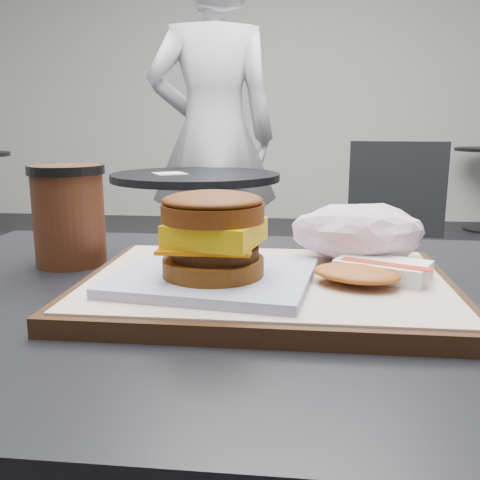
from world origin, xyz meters
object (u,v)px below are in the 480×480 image
object	(u,v)px
hash_brown	(371,271)
crumpled_wrapper	(358,232)
customer_table	(226,448)
neighbor_chair	(365,228)
breakfast_sandwich	(214,245)
serving_tray	(267,286)
neighbor_table	(196,221)
coffee_cup	(69,211)
patron	(213,137)

from	to	relation	value
hash_brown	crumpled_wrapper	world-z (taller)	crumpled_wrapper
hash_brown	customer_table	bearing A→B (deg)	176.79
neighbor_chair	breakfast_sandwich	bearing A→B (deg)	-101.69
serving_tray	breakfast_sandwich	world-z (taller)	breakfast_sandwich
hash_brown	neighbor_table	distance (m)	1.75
coffee_cup	neighbor_chair	xyz separation A→B (m)	(0.58, 1.67, -0.33)
serving_tray	crumpled_wrapper	xyz separation A→B (m)	(0.10, 0.08, 0.04)
customer_table	hash_brown	world-z (taller)	hash_brown
crumpled_wrapper	patron	xyz separation A→B (m)	(-0.50, 2.07, 0.06)
coffee_cup	patron	distance (m)	2.05
serving_tray	hash_brown	world-z (taller)	hash_brown
coffee_cup	serving_tray	bearing A→B (deg)	-21.90
neighbor_chair	coffee_cup	bearing A→B (deg)	-109.12
coffee_cup	neighbor_table	xyz separation A→B (m)	(-0.14, 1.55, -0.29)
serving_tray	hash_brown	size ratio (longest dim) A/B	2.84
crumpled_wrapper	neighbor_table	xyz separation A→B (m)	(-0.50, 1.57, -0.27)
coffee_cup	neighbor_chair	size ratio (longest dim) A/B	0.14
coffee_cup	neighbor_chair	bearing A→B (deg)	70.88
breakfast_sandwich	coffee_cup	world-z (taller)	coffee_cup
breakfast_sandwich	customer_table	bearing A→B (deg)	80.64
customer_table	neighbor_table	world-z (taller)	customer_table
serving_tray	neighbor_table	size ratio (longest dim) A/B	0.51
crumpled_wrapper	breakfast_sandwich	bearing A→B (deg)	-143.96
neighbor_table	crumpled_wrapper	bearing A→B (deg)	-72.53
neighbor_table	patron	bearing A→B (deg)	90.34
coffee_cup	patron	world-z (taller)	patron
customer_table	coffee_cup	size ratio (longest dim) A/B	6.35
hash_brown	neighbor_chair	distance (m)	1.81
neighbor_chair	patron	xyz separation A→B (m)	(-0.72, 0.38, 0.38)
breakfast_sandwich	coffee_cup	distance (m)	0.25
serving_tray	patron	size ratio (longest dim) A/B	0.21
customer_table	crumpled_wrapper	distance (m)	0.29
patron	breakfast_sandwich	bearing A→B (deg)	86.05
serving_tray	neighbor_table	bearing A→B (deg)	103.43
breakfast_sandwich	neighbor_chair	world-z (taller)	breakfast_sandwich
customer_table	patron	distance (m)	2.20
serving_tray	coffee_cup	xyz separation A→B (m)	(-0.26, 0.10, 0.06)
customer_table	crumpled_wrapper	size ratio (longest dim) A/B	5.33
neighbor_chair	neighbor_table	bearing A→B (deg)	-170.52
neighbor_table	neighbor_chair	xyz separation A→B (m)	(0.72, 0.12, -0.04)
customer_table	crumpled_wrapper	world-z (taller)	crumpled_wrapper
serving_tray	patron	distance (m)	2.19
customer_table	neighbor_chair	world-z (taller)	neighbor_chair
customer_table	neighbor_table	size ratio (longest dim) A/B	1.07
hash_brown	patron	xyz separation A→B (m)	(-0.50, 2.15, 0.09)
serving_tray	neighbor_table	world-z (taller)	serving_tray
serving_tray	neighbor_table	distance (m)	1.72
hash_brown	patron	bearing A→B (deg)	103.15
breakfast_sandwich	hash_brown	bearing A→B (deg)	9.23
neighbor_table	neighbor_chair	distance (m)	0.73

